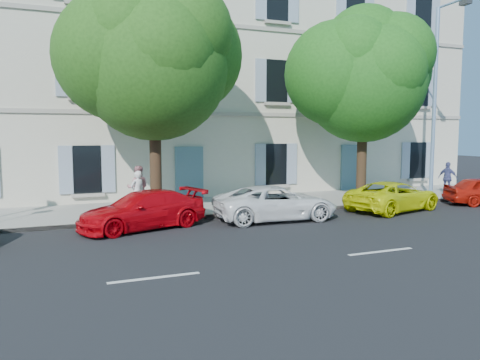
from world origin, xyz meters
name	(u,v)px	position (x,y,z in m)	size (l,w,h in m)	color
ground	(305,224)	(0.00, 0.00, 0.00)	(90.00, 90.00, 0.00)	black
sidewalk	(253,204)	(0.00, 4.45, 0.07)	(36.00, 4.50, 0.15)	#A09E96
kerb	(275,212)	(0.00, 2.28, 0.08)	(36.00, 0.16, 0.16)	#9E998E
building	(210,78)	(0.00, 10.20, 6.00)	(28.00, 7.00, 12.00)	beige
car_red_coupe	(143,210)	(-5.28, 1.34, 0.62)	(1.73, 4.26, 1.24)	red
car_white_coupe	(276,203)	(-0.56, 1.10, 0.62)	(2.05, 4.45, 1.24)	white
car_yellow_supercar	(393,196)	(4.69, 1.12, 0.60)	(1.98, 4.28, 1.19)	#E0E809
tree_left	(154,65)	(-4.48, 3.02, 5.51)	(5.37, 5.37, 8.32)	#3A2819
tree_right	(364,82)	(4.52, 3.00, 5.30)	(5.21, 5.21, 8.03)	#3A2819
street_lamp	(438,90)	(8.46, 2.82, 5.06)	(0.30, 1.84, 8.66)	#7293BF
pedestrian_a	(138,192)	(-5.05, 3.61, 0.94)	(0.57, 0.38, 1.57)	white
pedestrian_b	(138,188)	(-4.93, 4.23, 1.01)	(0.83, 0.65, 1.71)	#B7757E
pedestrian_c	(448,178)	(9.95, 3.45, 0.93)	(0.91, 0.38, 1.56)	#484F85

